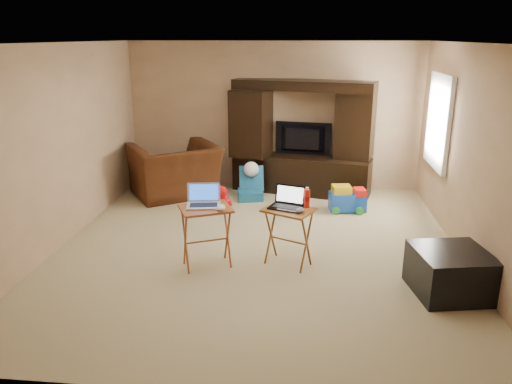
# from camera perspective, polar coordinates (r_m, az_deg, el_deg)

# --- Properties ---
(floor) EXTENTS (5.50, 5.50, 0.00)m
(floor) POSITION_cam_1_polar(r_m,az_deg,el_deg) (6.40, 0.19, -6.32)
(floor) COLOR #CBBC8C
(floor) RESTS_ON ground
(ceiling) EXTENTS (5.50, 5.50, 0.00)m
(ceiling) POSITION_cam_1_polar(r_m,az_deg,el_deg) (5.86, 0.21, 16.69)
(ceiling) COLOR silver
(ceiling) RESTS_ON ground
(wall_back) EXTENTS (5.00, 0.00, 5.00)m
(wall_back) POSITION_cam_1_polar(r_m,az_deg,el_deg) (8.70, 2.03, 8.65)
(wall_back) COLOR tan
(wall_back) RESTS_ON ground
(wall_front) EXTENTS (5.00, 0.00, 5.00)m
(wall_front) POSITION_cam_1_polar(r_m,az_deg,el_deg) (3.40, -4.46, -5.57)
(wall_front) COLOR tan
(wall_front) RESTS_ON ground
(wall_left) EXTENTS (0.00, 5.50, 5.50)m
(wall_left) POSITION_cam_1_polar(r_m,az_deg,el_deg) (6.72, -21.60, 4.83)
(wall_left) COLOR tan
(wall_left) RESTS_ON ground
(wall_right) EXTENTS (0.00, 5.50, 5.50)m
(wall_right) POSITION_cam_1_polar(r_m,az_deg,el_deg) (6.27, 23.61, 3.76)
(wall_right) COLOR tan
(wall_right) RESTS_ON ground
(window_pane) EXTENTS (0.00, 1.20, 1.20)m
(window_pane) POSITION_cam_1_polar(r_m,az_deg,el_deg) (7.71, 20.28, 7.58)
(window_pane) COLOR white
(window_pane) RESTS_ON ground
(window_frame) EXTENTS (0.06, 1.14, 1.34)m
(window_frame) POSITION_cam_1_polar(r_m,az_deg,el_deg) (7.70, 20.13, 7.59)
(window_frame) COLOR white
(window_frame) RESTS_ON ground
(entertainment_center) EXTENTS (2.38, 1.13, 1.89)m
(entertainment_center) POSITION_cam_1_polar(r_m,az_deg,el_deg) (8.42, 5.30, 6.19)
(entertainment_center) COLOR black
(entertainment_center) RESTS_ON floor
(television) EXTENTS (0.97, 0.28, 0.55)m
(television) POSITION_cam_1_polar(r_m,az_deg,el_deg) (8.49, 5.30, 6.02)
(television) COLOR black
(television) RESTS_ON entertainment_center
(recliner) EXTENTS (1.75, 1.71, 0.87)m
(recliner) POSITION_cam_1_polar(r_m,az_deg,el_deg) (8.41, -9.28, 2.43)
(recliner) COLOR #48250F
(recliner) RESTS_ON floor
(child_rocker) EXTENTS (0.48, 0.52, 0.54)m
(child_rocker) POSITION_cam_1_polar(r_m,az_deg,el_deg) (8.15, -0.64, 0.97)
(child_rocker) COLOR #16557E
(child_rocker) RESTS_ON floor
(plush_toy) EXTENTS (0.35, 0.29, 0.39)m
(plush_toy) POSITION_cam_1_polar(r_m,az_deg,el_deg) (7.67, -3.99, -0.70)
(plush_toy) COLOR red
(plush_toy) RESTS_ON floor
(push_toy) EXTENTS (0.60, 0.47, 0.41)m
(push_toy) POSITION_cam_1_polar(r_m,az_deg,el_deg) (7.73, 10.42, -0.71)
(push_toy) COLOR blue
(push_toy) RESTS_ON floor
(ottoman) EXTENTS (0.85, 0.85, 0.47)m
(ottoman) POSITION_cam_1_polar(r_m,az_deg,el_deg) (5.61, 21.32, -8.55)
(ottoman) COLOR black
(ottoman) RESTS_ON floor
(tray_table_left) EXTENTS (0.69, 0.64, 0.72)m
(tray_table_left) POSITION_cam_1_polar(r_m,az_deg,el_deg) (5.79, -5.67, -5.15)
(tray_table_left) COLOR #AA5329
(tray_table_left) RESTS_ON floor
(tray_table_right) EXTENTS (0.66, 0.62, 0.69)m
(tray_table_right) POSITION_cam_1_polar(r_m,az_deg,el_deg) (5.82, 3.72, -5.15)
(tray_table_right) COLOR #9C6225
(tray_table_right) RESTS_ON floor
(laptop_left) EXTENTS (0.42, 0.36, 0.24)m
(laptop_left) POSITION_cam_1_polar(r_m,az_deg,el_deg) (5.66, -6.05, -0.51)
(laptop_left) COLOR #A5A5A9
(laptop_left) RESTS_ON tray_table_left
(laptop_right) EXTENTS (0.44, 0.39, 0.24)m
(laptop_right) POSITION_cam_1_polar(r_m,az_deg,el_deg) (5.68, 3.42, -0.72)
(laptop_right) COLOR black
(laptop_right) RESTS_ON tray_table_right
(mouse_left) EXTENTS (0.11, 0.16, 0.06)m
(mouse_left) POSITION_cam_1_polar(r_m,az_deg,el_deg) (5.55, -4.01, -1.78)
(mouse_left) COLOR white
(mouse_left) RESTS_ON tray_table_left
(mouse_right) EXTENTS (0.13, 0.16, 0.06)m
(mouse_right) POSITION_cam_1_polar(r_m,az_deg,el_deg) (5.57, 5.08, -2.11)
(mouse_right) COLOR #47484D
(mouse_right) RESTS_ON tray_table_right
(water_bottle) EXTENTS (0.07, 0.07, 0.21)m
(water_bottle) POSITION_cam_1_polar(r_m,az_deg,el_deg) (5.74, 5.84, -0.74)
(water_bottle) COLOR red
(water_bottle) RESTS_ON tray_table_right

